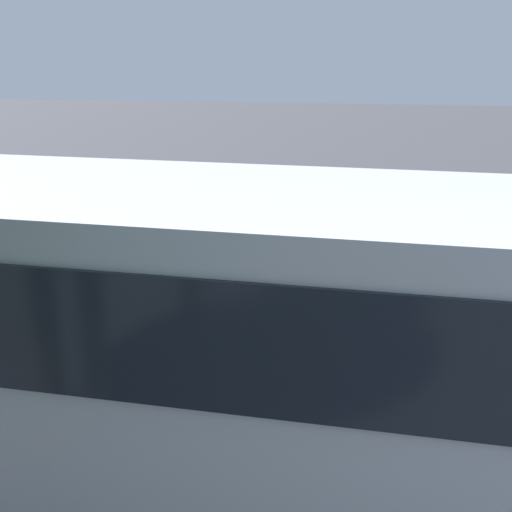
# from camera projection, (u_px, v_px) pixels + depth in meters

# --- Properties ---
(ground_plane) EXTENTS (80.00, 80.00, 0.00)m
(ground_plane) POSITION_uv_depth(u_px,v_px,m) (219.00, 325.00, 10.87)
(ground_plane) COLOR #38383D
(tour_bus) EXTENTS (9.94, 3.07, 3.25)m
(tour_bus) POSITION_uv_depth(u_px,v_px,m) (277.00, 366.00, 6.01)
(tour_bus) COLOR #B7BABF
(tour_bus) RESTS_ON ground_plane
(spectator_far_left) EXTENTS (0.58, 0.34, 1.75)m
(spectator_far_left) POSITION_uv_depth(u_px,v_px,m) (478.00, 318.00, 8.56)
(spectator_far_left) COLOR black
(spectator_far_left) RESTS_ON ground_plane
(spectator_left) EXTENTS (0.57, 0.33, 1.75)m
(spectator_left) POSITION_uv_depth(u_px,v_px,m) (409.00, 314.00, 8.67)
(spectator_left) COLOR black
(spectator_left) RESTS_ON ground_plane
(spectator_centre) EXTENTS (0.57, 0.31, 1.70)m
(spectator_centre) POSITION_uv_depth(u_px,v_px,m) (333.00, 314.00, 8.75)
(spectator_centre) COLOR black
(spectator_centre) RESTS_ON ground_plane
(spectator_right) EXTENTS (0.57, 0.39, 1.70)m
(spectator_right) POSITION_uv_depth(u_px,v_px,m) (268.00, 309.00, 8.95)
(spectator_right) COLOR #473823
(spectator_right) RESTS_ON ground_plane
(spectator_far_right) EXTENTS (0.58, 0.37, 1.77)m
(spectator_far_right) POSITION_uv_depth(u_px,v_px,m) (202.00, 295.00, 9.25)
(spectator_far_right) COLOR black
(spectator_far_right) RESTS_ON ground_plane
(parked_motorcycle_silver) EXTENTS (2.05, 0.58, 0.99)m
(parked_motorcycle_silver) POSITION_uv_depth(u_px,v_px,m) (198.00, 357.00, 8.74)
(parked_motorcycle_silver) COLOR black
(parked_motorcycle_silver) RESTS_ON ground_plane
(stunt_motorcycle) EXTENTS (2.02, 0.79, 1.63)m
(stunt_motorcycle) POSITION_uv_depth(u_px,v_px,m) (152.00, 216.00, 13.72)
(stunt_motorcycle) COLOR black
(stunt_motorcycle) RESTS_ON ground_plane
(bay_line_a) EXTENTS (0.28, 3.86, 0.01)m
(bay_line_a) POSITION_uv_depth(u_px,v_px,m) (445.00, 336.00, 10.49)
(bay_line_a) COLOR white
(bay_line_a) RESTS_ON ground_plane
(bay_line_b) EXTENTS (0.28, 4.00, 0.01)m
(bay_line_b) POSITION_uv_depth(u_px,v_px,m) (270.00, 325.00, 10.89)
(bay_line_b) COLOR white
(bay_line_b) RESTS_ON ground_plane
(bay_line_c) EXTENTS (0.27, 3.72, 0.01)m
(bay_line_c) POSITION_uv_depth(u_px,v_px,m) (107.00, 315.00, 11.29)
(bay_line_c) COLOR white
(bay_line_c) RESTS_ON ground_plane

